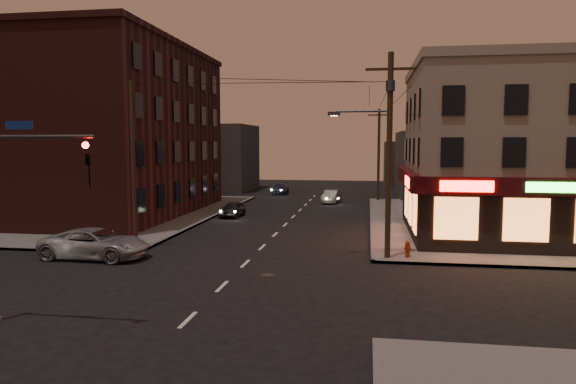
% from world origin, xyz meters
% --- Properties ---
extents(ground, '(120.00, 120.00, 0.00)m').
position_xyz_m(ground, '(0.00, 0.00, 0.00)').
color(ground, black).
rests_on(ground, ground).
extents(sidewalk_ne, '(24.00, 28.00, 0.15)m').
position_xyz_m(sidewalk_ne, '(18.00, 19.00, 0.07)').
color(sidewalk_ne, '#514F4C').
rests_on(sidewalk_ne, ground).
extents(sidewalk_nw, '(24.00, 28.00, 0.15)m').
position_xyz_m(sidewalk_nw, '(-18.00, 19.00, 0.07)').
color(sidewalk_nw, '#514F4C').
rests_on(sidewalk_nw, ground).
extents(pizza_building, '(15.85, 12.85, 10.50)m').
position_xyz_m(pizza_building, '(15.93, 13.43, 5.35)').
color(pizza_building, gray).
rests_on(pizza_building, sidewalk_ne).
extents(brick_apartment, '(12.00, 20.00, 13.00)m').
position_xyz_m(brick_apartment, '(-14.50, 19.00, 6.65)').
color(brick_apartment, '#431915').
rests_on(brick_apartment, sidewalk_nw).
extents(bg_building_ne_a, '(10.00, 12.00, 7.00)m').
position_xyz_m(bg_building_ne_a, '(14.00, 38.00, 3.50)').
color(bg_building_ne_a, '#3F3D3A').
rests_on(bg_building_ne_a, ground).
extents(bg_building_nw, '(9.00, 10.00, 8.00)m').
position_xyz_m(bg_building_nw, '(-13.00, 42.00, 4.00)').
color(bg_building_nw, '#3F3D3A').
rests_on(bg_building_nw, ground).
extents(bg_building_ne_b, '(8.00, 8.00, 6.00)m').
position_xyz_m(bg_building_ne_b, '(12.00, 52.00, 3.00)').
color(bg_building_ne_b, '#3F3D3A').
rests_on(bg_building_ne_b, ground).
extents(utility_pole_main, '(4.20, 0.44, 10.00)m').
position_xyz_m(utility_pole_main, '(6.68, 5.80, 5.76)').
color(utility_pole_main, '#382619').
rests_on(utility_pole_main, sidewalk_ne).
extents(utility_pole_far, '(0.26, 0.26, 9.00)m').
position_xyz_m(utility_pole_far, '(6.80, 32.00, 4.65)').
color(utility_pole_far, '#382619').
rests_on(utility_pole_far, sidewalk_ne).
extents(utility_pole_west, '(0.24, 0.24, 9.00)m').
position_xyz_m(utility_pole_west, '(-6.80, 6.50, 4.65)').
color(utility_pole_west, '#382619').
rests_on(utility_pole_west, sidewalk_nw).
extents(suv_cross, '(5.51, 2.71, 1.51)m').
position_xyz_m(suv_cross, '(-7.76, 4.00, 0.75)').
color(suv_cross, '#94989C').
rests_on(suv_cross, ground).
extents(sedan_near, '(1.59, 3.58, 1.20)m').
position_xyz_m(sedan_near, '(-4.73, 19.23, 0.60)').
color(sedan_near, black).
rests_on(sedan_near, ground).
extents(sedan_mid, '(1.81, 3.89, 1.24)m').
position_xyz_m(sedan_mid, '(2.27, 29.87, 0.62)').
color(sedan_mid, gray).
rests_on(sedan_mid, ground).
extents(sedan_far, '(1.97, 4.26, 1.21)m').
position_xyz_m(sedan_far, '(-4.06, 37.65, 0.60)').
color(sedan_far, '#1C1C38').
rests_on(sedan_far, ground).
extents(fire_hydrant, '(0.36, 0.36, 0.83)m').
position_xyz_m(fire_hydrant, '(7.80, 6.00, 0.60)').
color(fire_hydrant, maroon).
rests_on(fire_hydrant, sidewalk_ne).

